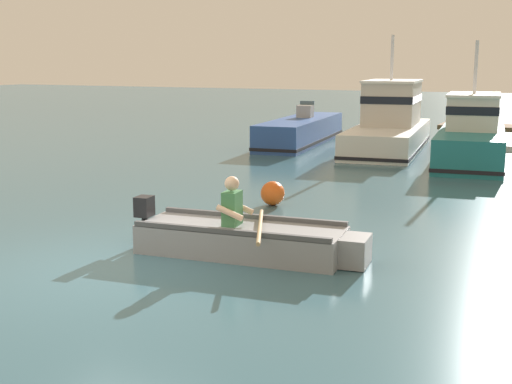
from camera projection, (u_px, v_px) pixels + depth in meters
ground_plane at (108, 268)px, 9.44m from camera, size 120.00×120.00×0.00m
rowboat_with_person at (246, 238)px, 10.07m from camera, size 3.73×1.86×1.19m
moored_boat_blue at (301, 132)px, 23.82m from camera, size 2.20×6.73×1.48m
moored_boat_white at (390, 124)px, 22.19m from camera, size 2.81×6.97×3.73m
moored_boat_teal at (472, 137)px, 19.38m from camera, size 2.40×6.02×3.47m
mooring_buoy at (273, 193)px, 13.56m from camera, size 0.49×0.49×0.49m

